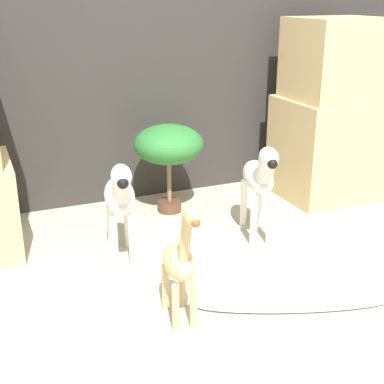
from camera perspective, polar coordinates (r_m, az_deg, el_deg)
name	(u,v)px	position (r m, az deg, el deg)	size (l,w,h in m)	color
ground_plane	(250,310)	(2.61, 6.16, -12.45)	(14.00, 14.00, 0.00)	#B2A88E
wall_back	(136,42)	(3.77, -5.99, 15.61)	(6.40, 0.08, 2.20)	#2D2B28
rock_pillar_right	(331,116)	(3.96, 14.65, 7.89)	(0.69, 0.60, 1.26)	tan
zebra_right	(260,178)	(3.19, 7.25, 1.51)	(0.28, 0.55, 0.62)	white
zebra_left	(120,197)	(2.89, -7.68, -0.53)	(0.24, 0.55, 0.62)	white
giraffe_figurine	(180,262)	(2.38, -1.24, -7.46)	(0.16, 0.41, 0.63)	tan
potted_palm_front	(169,147)	(3.55, -2.51, 4.87)	(0.46, 0.46, 0.60)	#513323
surfboard	(292,302)	(2.67, 10.65, -11.45)	(0.97, 0.49, 0.08)	silver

